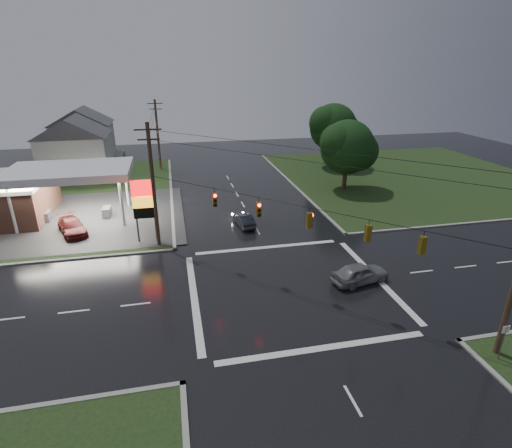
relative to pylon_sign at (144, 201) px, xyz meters
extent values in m
plane|color=black|center=(10.50, -10.50, -4.01)|extent=(120.00, 120.00, 0.00)
cube|color=black|center=(-15.50, 15.50, -3.97)|extent=(36.00, 36.00, 0.08)
cube|color=black|center=(36.50, 15.50, -3.97)|extent=(36.00, 36.00, 0.08)
cube|color=#2D2D2D|center=(-9.50, 7.50, -3.92)|extent=(26.00, 18.00, 0.02)
cylinder|color=silver|center=(-12.50, 4.50, -1.51)|extent=(0.30, 0.30, 5.00)
cylinder|color=silver|center=(-2.50, 4.50, -1.51)|extent=(0.30, 0.30, 5.00)
cylinder|color=silver|center=(-12.50, 10.50, -1.51)|extent=(0.30, 0.30, 5.00)
cylinder|color=silver|center=(-2.50, 10.50, -1.51)|extent=(0.30, 0.30, 5.00)
cube|color=silver|center=(-7.50, 7.50, 1.19)|extent=(12.00, 8.00, 0.80)
cube|color=white|center=(-7.50, 7.50, 0.77)|extent=(11.40, 7.40, 0.04)
cube|color=#59595E|center=(-10.50, 7.50, -3.46)|extent=(0.80, 1.60, 1.10)
cube|color=#59595E|center=(-4.50, 7.50, -3.46)|extent=(0.80, 1.60, 1.10)
cylinder|color=#59595E|center=(-0.80, 0.00, -1.01)|extent=(0.16, 0.16, 6.00)
cylinder|color=#59595E|center=(0.80, 0.00, -1.01)|extent=(0.16, 0.16, 6.00)
cube|color=red|center=(0.00, 0.00, 1.19)|extent=(2.00, 0.35, 1.40)
cube|color=orange|center=(0.00, 0.00, -0.11)|extent=(2.00, 0.35, 1.00)
cube|color=black|center=(0.00, 0.00, -1.11)|extent=(2.00, 0.35, 1.00)
cylinder|color=#382619|center=(1.00, -1.00, 1.49)|extent=(0.32, 0.32, 11.00)
cube|color=#382619|center=(1.00, -1.00, 6.39)|extent=(2.20, 0.12, 0.12)
cube|color=#382619|center=(1.00, -1.00, 5.59)|extent=(1.80, 0.12, 0.12)
cylinder|color=#382619|center=(1.00, 27.50, 1.24)|extent=(0.32, 0.32, 10.50)
cube|color=#382619|center=(1.00, 27.50, 5.89)|extent=(2.20, 0.12, 0.12)
cube|color=#382619|center=(1.00, 27.50, 5.09)|extent=(1.80, 0.12, 0.12)
cube|color=#59470C|center=(5.75, -5.75, 1.59)|extent=(0.34, 0.34, 1.10)
cylinder|color=#FF0C07|center=(5.75, -5.95, 1.97)|extent=(0.22, 0.08, 0.22)
cube|color=#59470C|center=(8.60, -8.60, 1.59)|extent=(0.34, 0.34, 1.10)
cylinder|color=#FF0C07|center=(8.60, -8.80, 1.97)|extent=(0.22, 0.08, 0.22)
cube|color=#59470C|center=(11.45, -11.45, 1.59)|extent=(0.34, 0.34, 1.10)
cylinder|color=#FF0C07|center=(11.65, -11.45, 1.97)|extent=(0.08, 0.22, 0.22)
cube|color=#59470C|center=(14.30, -14.30, 1.59)|extent=(0.34, 0.34, 1.10)
cylinder|color=#FF0C07|center=(14.30, -14.10, 1.97)|extent=(0.22, 0.08, 0.22)
cube|color=#59470C|center=(16.58, -16.58, 1.59)|extent=(0.34, 0.34, 1.10)
cylinder|color=#FF0C07|center=(16.58, -16.38, 1.97)|extent=(0.22, 0.08, 0.22)
cube|color=silver|center=(-10.50, 25.50, -1.01)|extent=(9.00, 8.00, 6.00)
cube|color=gray|center=(-5.20, 25.50, -3.61)|extent=(1.60, 4.80, 0.80)
cube|color=silver|center=(-11.50, 37.50, -1.01)|extent=(9.00, 8.00, 6.00)
cube|color=gray|center=(-6.20, 37.50, -3.61)|extent=(1.60, 4.80, 0.80)
cylinder|color=black|center=(24.50, 11.50, -1.49)|extent=(0.56, 0.56, 5.04)
sphere|color=black|center=(24.50, 11.50, 1.57)|extent=(6.80, 6.80, 6.80)
sphere|color=black|center=(26.20, 11.80, 0.94)|extent=(5.10, 5.10, 5.10)
sphere|color=black|center=(23.14, 11.10, 2.29)|extent=(4.76, 4.76, 4.76)
cylinder|color=black|center=(27.50, 23.50, -1.21)|extent=(0.56, 0.56, 5.60)
sphere|color=black|center=(27.50, 23.50, 2.19)|extent=(7.20, 7.20, 7.20)
sphere|color=black|center=(29.30, 23.80, 1.49)|extent=(5.40, 5.40, 5.40)
sphere|color=black|center=(26.06, 23.10, 2.99)|extent=(5.04, 5.04, 5.04)
imported|color=#212429|center=(9.43, 1.95, -3.38)|extent=(1.86, 3.99, 1.27)
imported|color=slate|center=(15.91, -10.94, -3.25)|extent=(4.72, 2.62, 1.52)
imported|color=#591514|center=(-7.22, 3.50, -3.28)|extent=(3.81, 5.44, 1.46)
camera|label=1|loc=(2.68, -35.10, 11.45)|focal=28.00mm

